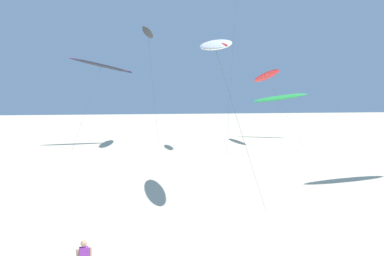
{
  "coord_description": "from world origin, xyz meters",
  "views": [
    {
      "loc": [
        -2.48,
        5.8,
        6.39
      ],
      "look_at": [
        0.81,
        23.73,
        4.89
      ],
      "focal_mm": 34.53,
      "sensor_mm": 36.0,
      "label": 1
    }
  ],
  "objects_px": {
    "flying_kite_5": "(101,65)",
    "flying_kite_7": "(279,98)",
    "flying_kite_3": "(148,33)",
    "flying_kite_0": "(214,45)",
    "flying_kite_2": "(266,76)"
  },
  "relations": [
    {
      "from": "flying_kite_5",
      "to": "flying_kite_7",
      "type": "bearing_deg",
      "value": 9.44
    },
    {
      "from": "flying_kite_3",
      "to": "flying_kite_7",
      "type": "bearing_deg",
      "value": 15.29
    },
    {
      "from": "flying_kite_7",
      "to": "flying_kite_0",
      "type": "bearing_deg",
      "value": -119.98
    },
    {
      "from": "flying_kite_2",
      "to": "flying_kite_3",
      "type": "distance_m",
      "value": 17.4
    },
    {
      "from": "flying_kite_5",
      "to": "flying_kite_3",
      "type": "bearing_deg",
      "value": -11.57
    },
    {
      "from": "flying_kite_0",
      "to": "flying_kite_5",
      "type": "relative_size",
      "value": 0.91
    },
    {
      "from": "flying_kite_5",
      "to": "flying_kite_7",
      "type": "height_order",
      "value": "flying_kite_5"
    },
    {
      "from": "flying_kite_0",
      "to": "flying_kite_3",
      "type": "relative_size",
      "value": 0.7
    },
    {
      "from": "flying_kite_2",
      "to": "flying_kite_0",
      "type": "bearing_deg",
      "value": -117.83
    },
    {
      "from": "flying_kite_5",
      "to": "flying_kite_0",
      "type": "bearing_deg",
      "value": -72.79
    },
    {
      "from": "flying_kite_7",
      "to": "flying_kite_3",
      "type": "bearing_deg",
      "value": -164.71
    },
    {
      "from": "flying_kite_2",
      "to": "flying_kite_7",
      "type": "xyz_separation_m",
      "value": [
        4.51,
        5.56,
        -3.06
      ]
    },
    {
      "from": "flying_kite_0",
      "to": "flying_kite_7",
      "type": "bearing_deg",
      "value": 60.02
    },
    {
      "from": "flying_kite_0",
      "to": "flying_kite_7",
      "type": "xyz_separation_m",
      "value": [
        18.55,
        32.16,
        -3.36
      ]
    },
    {
      "from": "flying_kite_0",
      "to": "flying_kite_7",
      "type": "relative_size",
      "value": 1.04
    }
  ]
}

